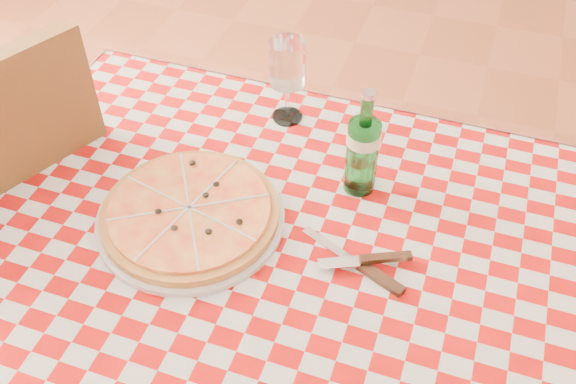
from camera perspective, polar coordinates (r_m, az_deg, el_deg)
name	(u,v)px	position (r m, az deg, el deg)	size (l,w,h in m)	color
dining_table	(288,271)	(1.28, -0.03, -7.04)	(1.20, 0.80, 0.75)	brown
tablecloth	(288,240)	(1.20, -0.04, -4.29)	(1.30, 0.90, 0.01)	#9A0B09
chair_far	(3,212)	(1.62, -23.98, -1.61)	(0.61, 0.61, 1.03)	brown
pizza_plate	(190,212)	(1.23, -8.71, -1.81)	(0.36, 0.36, 0.05)	#C18C40
water_bottle	(363,142)	(1.22, 6.71, 4.40)	(0.07, 0.07, 0.24)	#1A6925
wine_glass	(287,82)	(1.40, -0.05, 9.79)	(0.08, 0.08, 0.20)	silver
cutlery	(359,262)	(1.16, 6.37, -6.17)	(0.24, 0.20, 0.03)	silver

